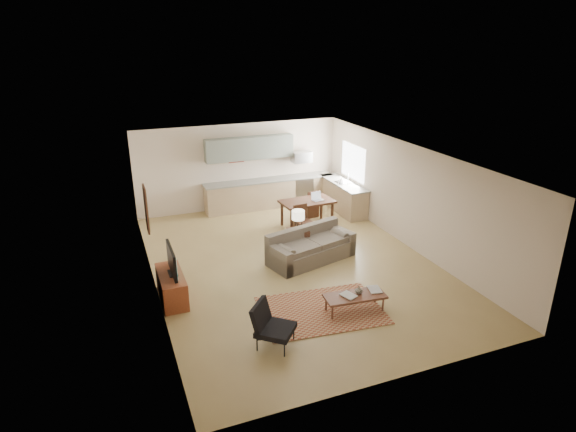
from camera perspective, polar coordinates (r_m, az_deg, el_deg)
name	(u,v)px	position (r m, az deg, el deg)	size (l,w,h in m)	color
room	(293,212)	(11.27, 0.56, 0.45)	(9.00, 9.00, 9.00)	#9F854F
kitchen_counter_back	(270,193)	(15.56, -2.15, 2.75)	(4.26, 0.64, 0.92)	tan
kitchen_counter_right	(343,196)	(15.31, 6.53, 2.33)	(0.64, 2.26, 0.92)	tan
kitchen_range	(301,189)	(15.94, 1.59, 3.17)	(0.62, 0.62, 0.90)	#A5A8AD
kitchen_microwave	(301,157)	(15.66, 1.60, 7.03)	(0.62, 0.40, 0.35)	#A5A8AD
upper_cabinets	(250,148)	(15.12, -4.58, 8.03)	(2.80, 0.34, 0.70)	gray
window_right	(353,162)	(15.14, 7.71, 6.37)	(0.02, 1.40, 1.05)	white
wall_art_left	(147,209)	(11.35, -16.42, 0.79)	(0.06, 0.42, 1.10)	olive
triptych	(236,154)	(15.19, -6.17, 7.26)	(1.70, 0.04, 0.50)	beige
rug	(321,310)	(9.97, 3.96, -11.08)	(2.43, 1.68, 0.02)	brown
sofa	(311,246)	(11.84, 2.80, -3.51)	(2.28, 0.99, 0.79)	#685D51
coffee_table	(355,303)	(9.93, 7.89, -10.19)	(1.24, 0.49, 0.38)	#552C1D
book_a	(344,297)	(9.70, 6.71, -9.56)	(0.33, 0.37, 0.03)	maroon
book_b	(369,290)	(10.04, 9.56, -8.63)	(0.31, 0.38, 0.03)	navy
vase	(359,290)	(9.87, 8.39, -8.63)	(0.17, 0.17, 0.16)	black
armchair	(276,326)	(8.75, -1.48, -12.89)	(0.72, 0.72, 0.82)	black
tv_credenza	(172,287)	(10.49, -13.62, -8.13)	(0.49, 1.28, 0.59)	brown
tv	(172,261)	(10.23, -13.62, -5.18)	(0.10, 0.99, 0.59)	black
console_table	(298,242)	(12.19, 1.19, -3.10)	(0.57, 0.38, 0.67)	#3A2015
table_lamp	(298,220)	(11.96, 1.21, -0.47)	(0.32, 0.32, 0.53)	beige
dining_table	(307,213)	(14.01, 2.26, 0.35)	(1.51, 0.87, 0.77)	#3A2015
dining_chair_near	(303,221)	(13.25, 1.83, -0.60)	(0.42, 0.44, 0.88)	#3A2015
dining_chair_far	(310,203)	(14.74, 2.66, 1.57)	(0.41, 0.43, 0.85)	#3A2015
laptop	(318,196)	(13.87, 3.61, 2.33)	(0.32, 0.24, 0.24)	#A5A8AD
soap_bottle	(341,180)	(15.06, 6.35, 4.24)	(0.09, 0.09, 0.19)	beige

